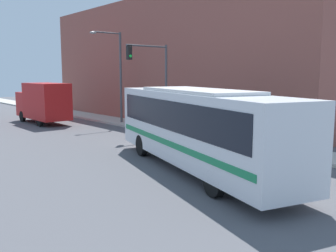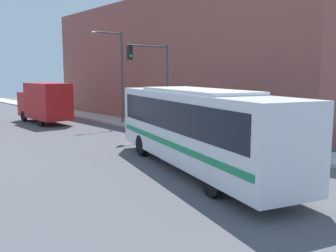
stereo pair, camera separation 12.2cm
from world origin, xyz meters
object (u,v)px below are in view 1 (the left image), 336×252
at_px(traffic_light_pole, 154,73).
at_px(street_lamp, 117,69).
at_px(city_bus, 196,124).
at_px(pedestrian_near_corner, 259,127).
at_px(delivery_truck, 43,102).
at_px(pedestrian_mid_block, 159,116).
at_px(parking_meter, 192,123).
at_px(fire_hydrant, 222,135).

height_order(traffic_light_pole, street_lamp, street_lamp).
height_order(city_bus, pedestrian_near_corner, city_bus).
bearing_deg(delivery_truck, traffic_light_pole, -71.33).
bearing_deg(city_bus, traffic_light_pole, 78.42).
relative_size(city_bus, pedestrian_mid_block, 7.28).
xyz_separation_m(parking_meter, pedestrian_near_corner, (1.22, -4.17, 0.06)).
bearing_deg(street_lamp, fire_hydrant, -89.37).
distance_m(city_bus, street_lamp, 15.50).
bearing_deg(pedestrian_near_corner, city_bus, -165.71).
bearing_deg(parking_meter, delivery_truck, 108.62).
xyz_separation_m(street_lamp, pedestrian_mid_block, (0.68, -4.49, -3.40)).
bearing_deg(pedestrian_near_corner, fire_hydrant, 125.92).
bearing_deg(pedestrian_near_corner, pedestrian_mid_block, 94.66).
bearing_deg(parking_meter, pedestrian_near_corner, -73.67).
distance_m(fire_hydrant, parking_meter, 2.53).
height_order(parking_meter, pedestrian_near_corner, pedestrian_near_corner).
bearing_deg(delivery_truck, street_lamp, -46.51).
xyz_separation_m(city_bus, traffic_light_pole, (4.53, 8.62, 2.13)).
height_order(traffic_light_pole, parking_meter, traffic_light_pole).
bearing_deg(pedestrian_near_corner, delivery_truck, 108.06).
distance_m(traffic_light_pole, pedestrian_mid_block, 3.66).
bearing_deg(fire_hydrant, delivery_truck, 105.79).
bearing_deg(parking_meter, city_bus, -132.89).
bearing_deg(delivery_truck, fire_hydrant, -74.21).
xyz_separation_m(city_bus, pedestrian_near_corner, (6.67, 1.70, -0.95)).
distance_m(city_bus, pedestrian_near_corner, 6.95).
bearing_deg(delivery_truck, parking_meter, -71.38).
bearing_deg(city_bus, fire_hydrant, 48.01).
xyz_separation_m(city_bus, fire_hydrant, (5.45, 3.38, -1.48)).
height_order(fire_hydrant, pedestrian_near_corner, pedestrian_near_corner).
bearing_deg(pedestrian_mid_block, street_lamp, 98.56).
xyz_separation_m(delivery_truck, pedestrian_mid_block, (4.92, -8.97, -0.78)).
distance_m(city_bus, delivery_truck, 18.87).
relative_size(parking_meter, pedestrian_mid_block, 0.72).
bearing_deg(parking_meter, traffic_light_pole, 108.41).
distance_m(fire_hydrant, pedestrian_near_corner, 2.15).
bearing_deg(fire_hydrant, traffic_light_pole, 99.92).
height_order(city_bus, traffic_light_pole, traffic_light_pole).
xyz_separation_m(city_bus, pedestrian_mid_block, (6.00, 9.87, -0.98)).
bearing_deg(fire_hydrant, pedestrian_near_corner, -54.08).
relative_size(fire_hydrant, parking_meter, 0.57).
bearing_deg(fire_hydrant, parking_meter, 90.00).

